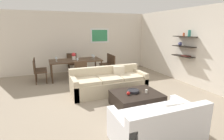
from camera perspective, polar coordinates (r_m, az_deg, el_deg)
The scene contains 23 objects.
ground_plane at distance 5.27m, azimuth 0.38°, elevation -8.47°, with size 18.00×18.00×0.00m, color gray.
back_wall_unit at distance 8.36m, azimuth -6.85°, elevation 9.25°, with size 8.40×0.09×2.70m.
right_wall_shelf_unit at distance 7.09m, azimuth 21.97°, elevation 7.55°, with size 0.34×8.20×2.70m.
sofa_beige at distance 5.46m, azimuth -1.07°, elevation -4.41°, with size 2.34×0.90×0.78m.
loveseat_white at distance 3.32m, azimuth 14.94°, elevation -17.55°, with size 1.58×0.90×0.78m.
coffee_table at distance 4.55m, azimuth 8.05°, elevation -9.75°, with size 1.19×0.96×0.38m.
decorative_bowl at distance 4.49m, azimuth 7.04°, elevation -6.93°, with size 0.31×0.31×0.06m.
candle_jar at distance 4.50m, azimuth 11.34°, elevation -6.93°, with size 0.06×0.06×0.09m, color silver.
apple_on_coffee_table at distance 4.30m, azimuth 5.43°, elevation -7.72°, with size 0.09×0.09×0.09m, color red.
dining_table at distance 7.10m, azimuth -11.99°, elevation 2.84°, with size 2.03×1.00×0.75m.
dining_chair_right_far at distance 7.70m, azimuth -1.74°, elevation 2.58°, with size 0.44×0.44×0.88m.
dining_chair_left_far at distance 7.26m, azimuth -23.33°, elevation 0.77°, with size 0.44×0.44×0.88m.
dining_chair_head at distance 8.01m, azimuth -13.05°, elevation 2.67°, with size 0.44×0.44×0.88m.
dining_chair_right_near at distance 7.29m, azimuth -0.54°, elevation 1.95°, with size 0.44×0.44×0.88m.
dining_chair_foot at distance 6.26m, azimuth -10.47°, elevation -0.24°, with size 0.44×0.44×0.88m.
dining_chair_left_near at distance 6.83m, azimuth -23.40°, elevation -0.01°, with size 0.44×0.44×0.88m.
wine_glass_head at distance 7.49m, azimuth -12.64°, elevation 4.81°, with size 0.07×0.07×0.18m.
wine_glass_left_far at distance 7.11m, azimuth -18.08°, elevation 3.85°, with size 0.08×0.08×0.15m.
wine_glass_left_near at distance 6.86m, azimuth -17.94°, elevation 3.71°, with size 0.07×0.07×0.18m.
wine_glass_right_near at distance 7.10m, azimuth -6.03°, elevation 4.54°, with size 0.07×0.07×0.17m.
wine_glass_foot at distance 6.64m, azimuth -11.40°, elevation 3.58°, with size 0.07×0.07×0.15m.
wine_glass_right_far at distance 7.34m, azimuth -6.56°, elevation 4.84°, with size 0.07×0.07×0.17m.
centerpiece_vase at distance 7.10m, azimuth -12.60°, elevation 4.56°, with size 0.16×0.16×0.29m.
Camera 1 is at (-1.83, -4.53, 1.99)m, focal length 27.54 mm.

